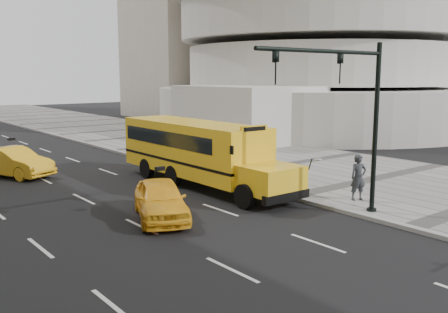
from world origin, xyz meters
TOP-DOWN VIEW (x-y plane):
  - ground at (0.00, 0.00)m, footprint 140.00×140.00m
  - sidewalk_museum at (12.00, 0.00)m, footprint 12.00×140.00m
  - curb_museum at (6.00, 0.00)m, footprint 0.30×140.00m
  - school_bus at (4.50, -0.58)m, footprint 2.96×11.56m
  - taxi_near at (0.06, -4.59)m, footprint 3.30×4.61m
  - taxi_far at (-1.91, 6.85)m, footprint 3.34×4.89m
  - pedestrian at (7.57, -7.73)m, footprint 0.81×0.69m
  - traffic_signal at (5.19, -9.10)m, footprint 6.18×0.36m

SIDE VIEW (x-z plane):
  - ground at x=0.00m, z-range 0.00..0.00m
  - sidewalk_museum at x=12.00m, z-range 0.00..0.15m
  - curb_museum at x=6.00m, z-range 0.00..0.15m
  - taxi_near at x=0.06m, z-range 0.00..1.46m
  - taxi_far at x=-1.91m, z-range 0.00..1.53m
  - pedestrian at x=7.57m, z-range 0.15..2.04m
  - school_bus at x=4.50m, z-range 0.17..3.36m
  - traffic_signal at x=5.19m, z-range 0.89..7.29m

